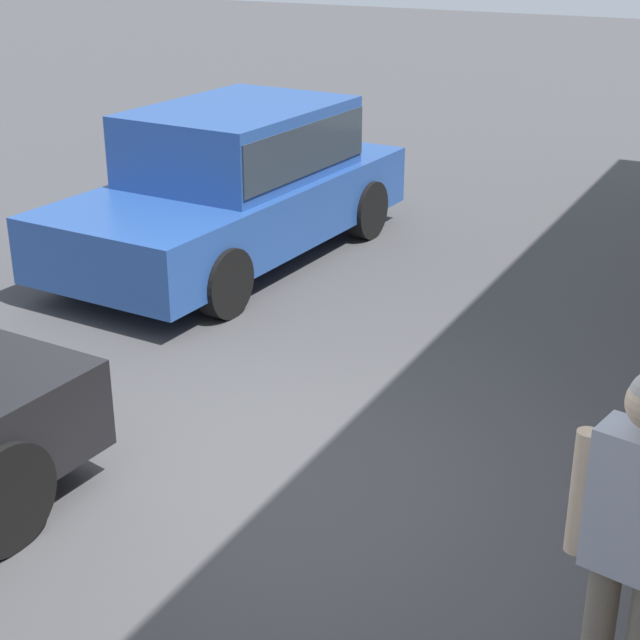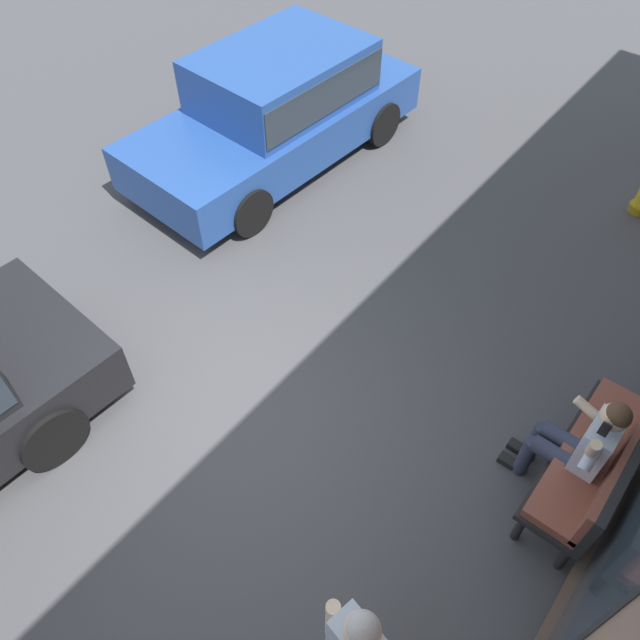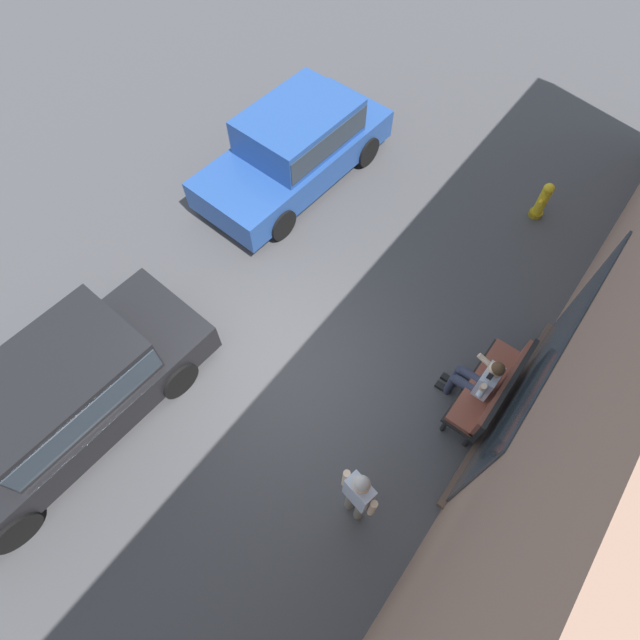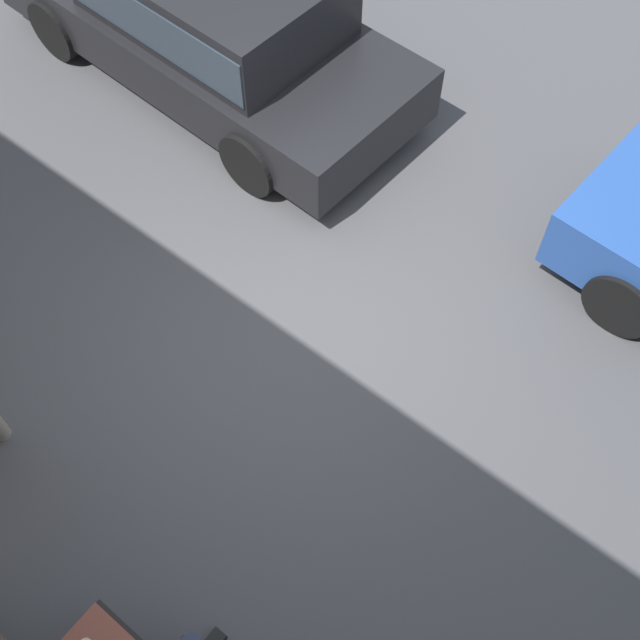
% 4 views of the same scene
% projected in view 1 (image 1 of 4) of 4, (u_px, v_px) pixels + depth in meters
% --- Properties ---
extents(ground_plane, '(60.00, 60.00, 0.00)m').
position_uv_depth(ground_plane, '(279.00, 485.00, 5.99)').
color(ground_plane, '#424244').
extents(parked_car_near, '(4.25, 2.00, 1.51)m').
position_uv_depth(parked_car_near, '(236.00, 178.00, 9.64)').
color(parked_car_near, '#23478E').
rests_on(parked_car_near, ground_plane).
extents(pedestrian_standing, '(0.26, 0.54, 1.73)m').
position_uv_depth(pedestrian_standing, '(635.00, 539.00, 3.74)').
color(pedestrian_standing, gray).
rests_on(pedestrian_standing, ground_plane).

